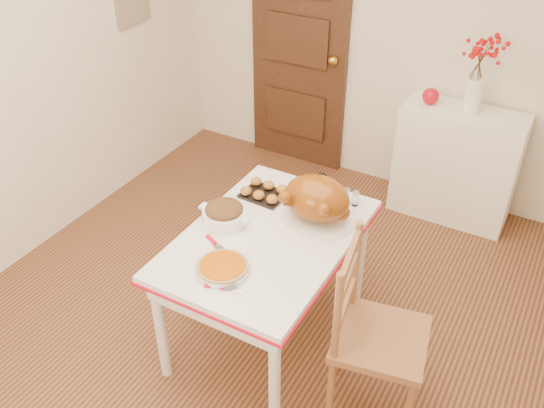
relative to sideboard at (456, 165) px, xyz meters
The scene contains 17 objects.
floor 1.98m from the sideboard, 112.56° to the right, with size 3.50×4.00×0.00m, color #4C2313.
wall_back 1.12m from the sideboard, 163.43° to the left, with size 3.50×0.00×2.50m, color silver.
wall_left 3.17m from the sideboard, 144.44° to the right, with size 0.00×4.00×2.50m, color silver.
door_back 1.57m from the sideboard, behind, with size 0.85×0.06×2.06m, color #3F2518.
sideboard is the anchor object (origin of this frame).
kitchen_table 1.91m from the sideboard, 108.32° to the right, with size 0.86×1.26×0.75m, color silver, non-canonical shape.
chair_oak 1.97m from the sideboard, 85.87° to the right, with size 0.45×0.45×1.03m, color brown, non-canonical shape.
berry_vase 0.70m from the sideboard, ahead, with size 0.28×0.28×0.54m, color white, non-canonical shape.
apple 0.57m from the sideboard, behind, with size 0.12×0.12×0.12m, color #B8091B.
turkey_platter 1.68m from the sideboard, 105.47° to the right, with size 0.44×0.35×0.28m, color #94460C, non-canonical shape.
pumpkin_pie 2.29m from the sideboard, 106.67° to the right, with size 0.27×0.27×0.06m, color #AE4B00.
stuffing_dish 2.05m from the sideboard, 115.54° to the right, with size 0.31×0.25×0.12m, color brown, non-canonical shape.
rolls_tray 1.73m from the sideboard, 118.62° to the right, with size 0.25×0.20×0.07m, color #BF6F2B, non-canonical shape.
pie_server 2.37m from the sideboard, 104.01° to the right, with size 0.21×0.06×0.01m, color silver, non-canonical shape.
carving_knife 2.19m from the sideboard, 110.71° to the right, with size 0.26×0.06×0.01m, color silver, non-canonical shape.
drinking_glass 1.44m from the sideboard, 112.44° to the right, with size 0.07×0.07×0.12m, color white.
shaker_pair 1.39m from the sideboard, 104.11° to the right, with size 0.09×0.04×0.09m, color white, non-canonical shape.
Camera 1 is at (1.41, -2.24, 2.73)m, focal length 39.19 mm.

